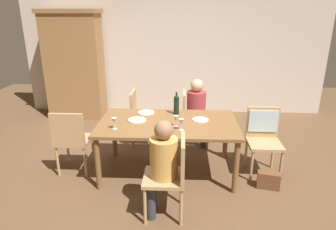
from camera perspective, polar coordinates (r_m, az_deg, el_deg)
The scene contains 19 objects.
ground_plane at distance 4.34m, azimuth 0.00°, elevation -10.67°, with size 10.00×10.00×0.00m, color brown.
rear_room_partition at distance 6.54m, azimuth 1.18°, elevation 12.24°, with size 6.40×0.12×2.70m, color beige.
armoire_cabinet at distance 6.51m, azimuth -17.29°, elevation 9.10°, with size 1.18×0.62×2.18m.
dining_table at distance 4.04m, azimuth 0.00°, elevation -2.35°, with size 1.85×1.08×0.75m.
chair_far_right at distance 4.95m, azimuth 4.32°, elevation 0.03°, with size 0.44×0.44×0.92m.
chair_near at distance 3.27m, azimuth 0.76°, elevation -10.73°, with size 0.44×0.44×0.92m.
chair_far_left at distance 4.99m, azimuth -5.27°, elevation 0.18°, with size 0.44×0.44×0.92m.
chair_left_end at distance 4.28m, azimuth -17.85°, elevation -4.13°, with size 0.44×0.44×0.92m.
chair_right_end at distance 4.33m, azimuth 17.63°, elevation -2.94°, with size 0.44×0.46×0.92m.
person_woman_host at distance 4.91m, azimuth 5.68°, elevation 1.35°, with size 0.35×0.31×1.13m.
person_man_bearded at distance 3.22m, azimuth -1.26°, elevation -8.96°, with size 0.34×0.30×1.11m.
wine_bottle_tall_green at distance 4.26m, azimuth 1.61°, elevation 2.05°, with size 0.08×0.08×0.33m.
wine_glass_near_left at distance 3.82m, azimuth 1.50°, elevation -0.73°, with size 0.07×0.07×0.15m.
wine_glass_centre at distance 3.80m, azimuth -10.16°, elevation -1.14°, with size 0.07×0.07×0.15m.
wine_glass_near_right at distance 3.71m, azimuth 2.57°, elevation -1.37°, with size 0.07×0.07×0.15m.
dinner_plate_host at distance 4.08m, azimuth -5.88°, elevation -0.95°, with size 0.25×0.25×0.01m, color silver.
dinner_plate_guest_left at distance 4.37m, azimuth -4.17°, elevation 0.48°, with size 0.24×0.24×0.01m, color white.
dinner_plate_guest_right at distance 4.10m, azimuth 6.17°, elevation -0.90°, with size 0.22×0.22×0.01m, color silver.
handbag at distance 4.13m, azimuth 18.54°, elevation -11.69°, with size 0.28×0.12×0.22m, color brown.
Camera 1 is at (0.18, -3.74, 2.18)m, focal length 32.09 mm.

